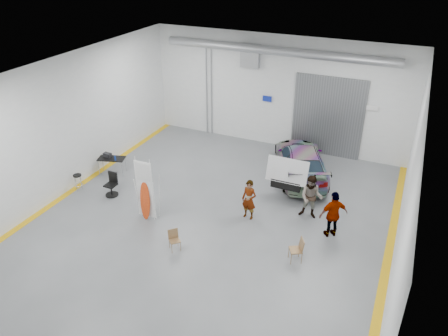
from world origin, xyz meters
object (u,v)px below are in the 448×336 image
at_px(person_a, 249,200).
at_px(shop_stool, 78,182).
at_px(person_b, 311,197).
at_px(surfboard_display, 145,195).
at_px(work_table, 110,158).
at_px(folding_chair_far, 295,254).
at_px(office_chair, 112,186).
at_px(person_c, 333,214).
at_px(folding_chair_near, 175,244).
at_px(sedan_car, 301,161).

height_order(person_a, shop_stool, person_a).
height_order(person_b, surfboard_display, surfboard_display).
xyz_separation_m(person_b, surfboard_display, (-6.09, -2.83, 0.17)).
distance_m(surfboard_display, work_table, 4.58).
relative_size(folding_chair_far, office_chair, 0.86).
xyz_separation_m(person_a, surfboard_display, (-3.80, -1.77, 0.26)).
xyz_separation_m(person_c, shop_stool, (-11.27, -1.26, -0.59)).
xyz_separation_m(person_a, office_chair, (-6.22, -0.83, -0.39)).
distance_m(surfboard_display, folding_chair_near, 2.59).
bearing_deg(person_c, folding_chair_near, -4.84).
xyz_separation_m(sedan_car, work_table, (-8.50, -3.53, 0.03)).
bearing_deg(surfboard_display, folding_chair_far, -1.63).
bearing_deg(folding_chair_near, shop_stool, 116.32).
height_order(work_table, office_chair, office_chair).
height_order(person_a, office_chair, person_a).
distance_m(sedan_car, shop_stool, 10.43).
height_order(surfboard_display, office_chair, surfboard_display).
distance_m(sedan_car, folding_chair_near, 7.94).
bearing_deg(work_table, office_chair, -52.38).
xyz_separation_m(person_b, folding_chair_far, (0.21, -2.91, -0.66)).
bearing_deg(shop_stool, person_a, 7.82).
bearing_deg(work_table, person_c, -3.66).
distance_m(person_b, folding_chair_far, 2.99).
xyz_separation_m(surfboard_display, office_chair, (-2.42, 0.94, -0.65)).
bearing_deg(folding_chair_near, folding_chair_far, -29.97).
distance_m(folding_chair_near, work_table, 7.02).
bearing_deg(person_a, person_b, 32.98).
xyz_separation_m(sedan_car, folding_chair_near, (-2.70, -7.45, -0.52)).
height_order(sedan_car, office_chair, sedan_car).
distance_m(surfboard_display, folding_chair_far, 6.36).
bearing_deg(shop_stool, office_chair, 8.65).
height_order(person_c, folding_chair_near, person_c).
relative_size(surfboard_display, folding_chair_near, 3.46).
bearing_deg(office_chair, person_b, 13.38).
bearing_deg(sedan_car, folding_chair_far, 81.06).
bearing_deg(surfboard_display, work_table, 143.79).
relative_size(sedan_car, office_chair, 4.92).
relative_size(person_c, folding_chair_far, 2.10).
bearing_deg(person_c, office_chair, -31.23).
relative_size(person_a, person_b, 0.91).
relative_size(sedan_car, person_c, 2.72).
xyz_separation_m(person_a, shop_stool, (-7.90, -1.09, -0.48)).
bearing_deg(work_table, folding_chair_far, -15.13).
xyz_separation_m(surfboard_display, work_table, (-3.73, 2.64, -0.32)).
height_order(person_a, person_b, person_b).
distance_m(folding_chair_far, office_chair, 8.79).
relative_size(person_b, shop_stool, 2.48).
xyz_separation_m(folding_chair_far, shop_stool, (-10.40, 0.76, 0.09)).
distance_m(surfboard_display, shop_stool, 4.23).
distance_m(person_a, person_b, 2.52).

